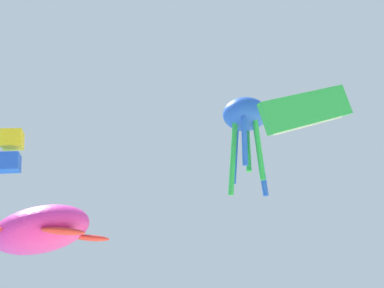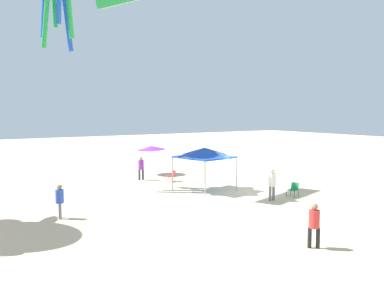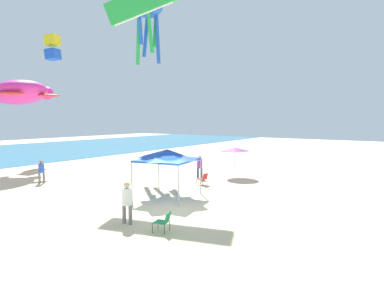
{
  "view_description": "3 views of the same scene",
  "coord_description": "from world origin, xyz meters",
  "px_view_note": "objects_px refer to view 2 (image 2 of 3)",
  "views": [
    {
      "loc": [
        -14.94,
        8.77,
        4.96
      ],
      "look_at": [
        0.3,
        11.1,
        9.9
      ],
      "focal_mm": 38.35,
      "sensor_mm": 36.0,
      "label": 1
    },
    {
      "loc": [
        -20.29,
        16.62,
        5.17
      ],
      "look_at": [
        2.78,
        1.79,
        2.94
      ],
      "focal_mm": 38.61,
      "sensor_mm": 36.0,
      "label": 2
    },
    {
      "loc": [
        -12.32,
        -9.83,
        4.53
      ],
      "look_at": [
        2.84,
        0.81,
        3.05
      ],
      "focal_mm": 29.43,
      "sensor_mm": 36.0,
      "label": 3
    }
  ],
  "objects_px": {
    "person_by_tent": "(272,182)",
    "canopy_tent": "(205,153)",
    "person_near_umbrella": "(60,199)",
    "beach_umbrella": "(151,148)",
    "folding_chair_facing_ocean": "(294,189)",
    "person_kite_handler": "(314,222)",
    "person_far_stroller": "(141,166)",
    "folding_chair_right_of_tent": "(171,175)"
  },
  "relations": [
    {
      "from": "person_by_tent",
      "to": "person_far_stroller",
      "type": "xyz_separation_m",
      "value": [
        10.5,
        3.24,
        -0.06
      ]
    },
    {
      "from": "beach_umbrella",
      "to": "folding_chair_right_of_tent",
      "type": "xyz_separation_m",
      "value": [
        -3.92,
        0.39,
        -1.68
      ]
    },
    {
      "from": "person_near_umbrella",
      "to": "person_kite_handler",
      "type": "height_order",
      "value": "person_kite_handler"
    },
    {
      "from": "person_near_umbrella",
      "to": "person_by_tent",
      "type": "relative_size",
      "value": 0.89
    },
    {
      "from": "canopy_tent",
      "to": "person_kite_handler",
      "type": "relative_size",
      "value": 2.08
    },
    {
      "from": "folding_chair_right_of_tent",
      "to": "person_by_tent",
      "type": "relative_size",
      "value": 0.44
    },
    {
      "from": "beach_umbrella",
      "to": "person_near_umbrella",
      "type": "xyz_separation_m",
      "value": [
        -9.98,
        10.04,
        -1.19
      ]
    },
    {
      "from": "person_by_tent",
      "to": "beach_umbrella",
      "type": "bearing_deg",
      "value": 86.65
    },
    {
      "from": "canopy_tent",
      "to": "person_far_stroller",
      "type": "distance_m",
      "value": 6.3
    },
    {
      "from": "folding_chair_right_of_tent",
      "to": "person_near_umbrella",
      "type": "height_order",
      "value": "person_near_umbrella"
    },
    {
      "from": "folding_chair_right_of_tent",
      "to": "person_by_tent",
      "type": "distance_m",
      "value": 8.81
    },
    {
      "from": "folding_chair_right_of_tent",
      "to": "folding_chair_facing_ocean",
      "type": "relative_size",
      "value": 1.0
    },
    {
      "from": "person_by_tent",
      "to": "canopy_tent",
      "type": "bearing_deg",
      "value": 99.15
    },
    {
      "from": "folding_chair_facing_ocean",
      "to": "person_near_umbrella",
      "type": "relative_size",
      "value": 0.5
    },
    {
      "from": "beach_umbrella",
      "to": "folding_chair_facing_ocean",
      "type": "distance_m",
      "value": 12.93
    },
    {
      "from": "canopy_tent",
      "to": "folding_chair_right_of_tent",
      "type": "xyz_separation_m",
      "value": [
        4.02,
        0.17,
        -1.98
      ]
    },
    {
      "from": "canopy_tent",
      "to": "person_by_tent",
      "type": "relative_size",
      "value": 1.92
    },
    {
      "from": "person_by_tent",
      "to": "person_kite_handler",
      "type": "bearing_deg",
      "value": -132.2
    },
    {
      "from": "folding_chair_right_of_tent",
      "to": "person_near_umbrella",
      "type": "distance_m",
      "value": 11.4
    },
    {
      "from": "canopy_tent",
      "to": "beach_umbrella",
      "type": "bearing_deg",
      "value": -1.61
    },
    {
      "from": "beach_umbrella",
      "to": "folding_chair_facing_ocean",
      "type": "xyz_separation_m",
      "value": [
        -12.4,
        -3.25,
        -1.68
      ]
    },
    {
      "from": "person_near_umbrella",
      "to": "person_far_stroller",
      "type": "distance_m",
      "value": 11.34
    },
    {
      "from": "folding_chair_facing_ocean",
      "to": "person_near_umbrella",
      "type": "bearing_deg",
      "value": -116.14
    },
    {
      "from": "person_by_tent",
      "to": "folding_chair_facing_ocean",
      "type": "bearing_deg",
      "value": -4.99
    },
    {
      "from": "canopy_tent",
      "to": "beach_umbrella",
      "type": "height_order",
      "value": "canopy_tent"
    },
    {
      "from": "person_kite_handler",
      "to": "canopy_tent",
      "type": "bearing_deg",
      "value": -62.48
    },
    {
      "from": "folding_chair_right_of_tent",
      "to": "folding_chair_facing_ocean",
      "type": "height_order",
      "value": "same"
    },
    {
      "from": "person_far_stroller",
      "to": "folding_chair_facing_ocean",
      "type": "bearing_deg",
      "value": -71.05
    },
    {
      "from": "canopy_tent",
      "to": "person_near_umbrella",
      "type": "bearing_deg",
      "value": 101.73
    },
    {
      "from": "canopy_tent",
      "to": "folding_chair_right_of_tent",
      "type": "height_order",
      "value": "canopy_tent"
    },
    {
      "from": "beach_umbrella",
      "to": "person_near_umbrella",
      "type": "distance_m",
      "value": 14.2
    },
    {
      "from": "beach_umbrella",
      "to": "person_near_umbrella",
      "type": "bearing_deg",
      "value": 134.84
    },
    {
      "from": "folding_chair_right_of_tent",
      "to": "beach_umbrella",
      "type": "bearing_deg",
      "value": 178.47
    },
    {
      "from": "folding_chair_facing_ocean",
      "to": "beach_umbrella",
      "type": "bearing_deg",
      "value": 178.85
    },
    {
      "from": "beach_umbrella",
      "to": "person_by_tent",
      "type": "bearing_deg",
      "value": -174.01
    },
    {
      "from": "folding_chair_facing_ocean",
      "to": "person_near_umbrella",
      "type": "height_order",
      "value": "person_near_umbrella"
    },
    {
      "from": "person_kite_handler",
      "to": "folding_chair_facing_ocean",
      "type": "bearing_deg",
      "value": -90.32
    },
    {
      "from": "beach_umbrella",
      "to": "canopy_tent",
      "type": "bearing_deg",
      "value": 178.39
    },
    {
      "from": "folding_chair_facing_ocean",
      "to": "person_near_umbrella",
      "type": "xyz_separation_m",
      "value": [
        2.42,
        13.28,
        0.49
      ]
    },
    {
      "from": "person_near_umbrella",
      "to": "person_far_stroller",
      "type": "bearing_deg",
      "value": 148.64
    },
    {
      "from": "person_by_tent",
      "to": "person_far_stroller",
      "type": "bearing_deg",
      "value": 97.81
    },
    {
      "from": "beach_umbrella",
      "to": "folding_chair_right_of_tent",
      "type": "relative_size",
      "value": 2.9
    }
  ]
}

